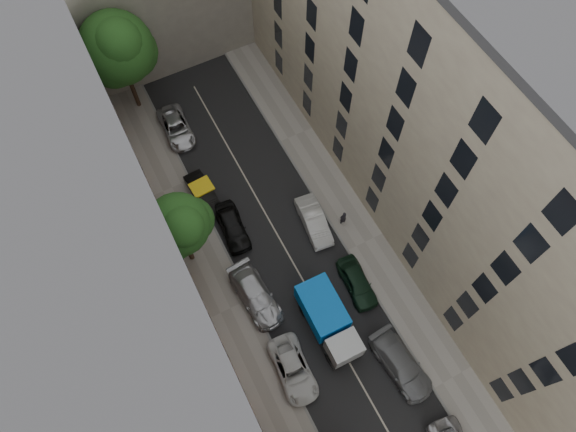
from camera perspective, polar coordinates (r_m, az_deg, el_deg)
ground at (r=37.34m, az=1.32°, el=-6.53°), size 120.00×120.00×0.00m
road_surface at (r=37.33m, az=1.32°, el=-6.53°), size 8.00×44.00×0.02m
sidewalk_left at (r=36.67m, az=-6.41°, el=-10.17°), size 3.00×44.00×0.15m
sidewalk_right at (r=38.65m, az=8.54°, el=-2.90°), size 3.00×44.00×0.15m
building_left at (r=27.69m, az=-19.00°, el=-8.75°), size 8.00×44.00×20.00m
building_right at (r=32.64m, az=19.20°, el=8.49°), size 8.00×44.00×20.00m
tarp_truck at (r=34.89m, az=4.47°, el=-11.44°), size 2.40×5.73×2.63m
car_left_2 at (r=34.88m, az=0.57°, el=-16.68°), size 2.52×4.86×1.31m
car_left_3 at (r=36.08m, az=-3.62°, el=-8.84°), size 2.50×5.33×1.50m
car_left_4 at (r=38.25m, az=-6.18°, el=-1.19°), size 2.12×4.48×1.48m
car_left_5 at (r=39.92m, az=-9.36°, el=2.44°), size 1.77×4.28×1.38m
car_left_6 at (r=43.87m, az=-12.31°, el=9.59°), size 2.37×4.79×1.31m
car_right_1 at (r=35.62m, az=12.46°, el=-15.83°), size 2.52×5.27×1.48m
car_right_2 at (r=36.70m, az=7.69°, el=-7.33°), size 2.01×4.28×1.42m
car_right_3 at (r=38.31m, az=2.90°, el=-0.56°), size 2.01×4.54×1.45m
tree_mid at (r=33.53m, az=-11.87°, el=-1.14°), size 4.65×4.27×7.79m
tree_far at (r=42.25m, az=-18.25°, el=17.06°), size 5.82×5.62×9.46m
pedestrian at (r=38.39m, az=6.16°, el=-0.21°), size 0.57×0.39×1.51m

